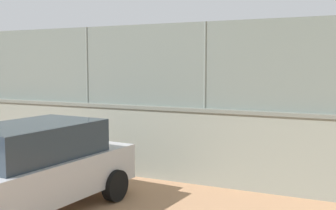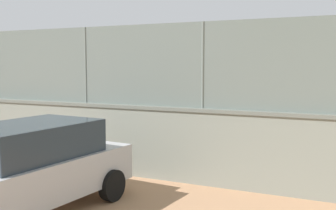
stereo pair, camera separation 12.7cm
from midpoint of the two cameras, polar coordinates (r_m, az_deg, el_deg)
The scene contains 8 objects.
ground_plane at distance 20.42m, azimuth -0.87°, elevation -1.97°, with size 260.00×260.00×0.00m, color tan.
player_baseline_waiting at distance 17.15m, azimuth 7.62°, elevation -0.32°, with size 0.74×1.23×1.58m.
player_at_service_line at distance 19.04m, azimuth 16.21°, elevation 0.36°, with size 1.16×0.75×1.71m.
player_crossing_court at distance 20.80m, azimuth 9.71°, elevation 0.68°, with size 1.09×0.84×1.59m.
sports_ball at distance 16.08m, azimuth 5.22°, elevation -3.84°, with size 0.10×0.10×0.10m, color orange.
spare_ball_by_wall at distance 14.53m, azimuth -21.33°, elevation -5.21°, with size 0.09×0.09×0.09m, color #3399D8.
courtside_bench at distance 10.23m, azimuth 15.28°, elevation -7.06°, with size 1.60×0.39×0.87m.
parked_car_silver at distance 7.77m, azimuth -18.91°, elevation -8.31°, with size 2.22×4.40×1.62m.
Camera 2 is at (-9.17, 18.06, 2.65)m, focal length 44.17 mm.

